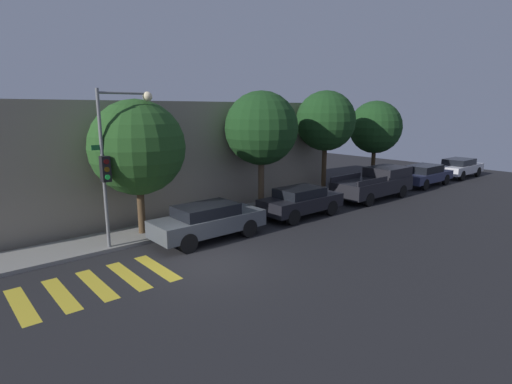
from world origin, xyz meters
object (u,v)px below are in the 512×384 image
at_px(tree_midblock, 261,129).
at_px(sedan_near_corner, 208,221).
at_px(sedan_middle, 301,201).
at_px(tree_behind_truck, 375,127).
at_px(sedan_tail_of_row, 459,167).
at_px(tree_near_corner, 137,148).
at_px(traffic_light_pole, 115,150).
at_px(tree_far_end, 326,121).
at_px(pickup_truck, 376,183).
at_px(sedan_far_end, 424,175).

bearing_deg(tree_midblock, sedan_near_corner, -155.16).
xyz_separation_m(sedan_middle, tree_behind_truck, (9.26, 2.17, 3.14)).
distance_m(sedan_tail_of_row, tree_near_corner, 24.79).
xyz_separation_m(traffic_light_pole, tree_midblock, (7.72, 0.90, 0.49)).
bearing_deg(tree_behind_truck, sedan_near_corner, -171.54).
height_order(tree_midblock, tree_far_end, tree_far_end).
xyz_separation_m(sedan_near_corner, pickup_truck, (11.61, -0.00, 0.11)).
distance_m(sedan_far_end, tree_midblock, 13.33).
xyz_separation_m(pickup_truck, tree_far_end, (-2.06, 2.17, 3.51)).
distance_m(sedan_near_corner, sedan_tail_of_row, 22.74).
relative_size(pickup_truck, tree_far_end, 0.88).
relative_size(pickup_truck, sedan_tail_of_row, 1.19).
bearing_deg(sedan_far_end, tree_near_corner, 173.55).
bearing_deg(tree_behind_truck, tree_near_corner, 180.00).
height_order(tree_near_corner, tree_midblock, tree_midblock).
height_order(sedan_near_corner, sedan_middle, sedan_near_corner).
distance_m(sedan_far_end, tree_near_corner, 19.51).
xyz_separation_m(traffic_light_pole, sedan_near_corner, (3.04, -1.27, -2.87)).
bearing_deg(sedan_near_corner, pickup_truck, -0.00).
bearing_deg(tree_near_corner, sedan_far_end, -6.45).
distance_m(sedan_middle, pickup_truck, 6.30).
height_order(pickup_truck, tree_behind_truck, tree_behind_truck).
distance_m(traffic_light_pole, sedan_tail_of_row, 25.98).
relative_size(sedan_far_end, sedan_tail_of_row, 1.02).
relative_size(sedan_middle, sedan_far_end, 0.92).
bearing_deg(traffic_light_pole, pickup_truck, -4.96).
distance_m(pickup_truck, sedan_far_end, 5.78).
distance_m(sedan_near_corner, tree_far_end, 10.45).
xyz_separation_m(sedan_middle, tree_midblock, (-0.62, 2.17, 3.37)).
bearing_deg(tree_near_corner, sedan_near_corner, -50.57).
distance_m(traffic_light_pole, tree_far_end, 12.65).
distance_m(sedan_far_end, tree_behind_truck, 4.75).
bearing_deg(sedan_tail_of_row, traffic_light_pole, 177.17).
distance_m(sedan_middle, tree_midblock, 4.06).
relative_size(sedan_far_end, tree_midblock, 0.78).
distance_m(sedan_far_end, tree_far_end, 8.91).
xyz_separation_m(sedan_tail_of_row, tree_behind_truck, (-8.17, 2.17, 3.15)).
bearing_deg(sedan_middle, pickup_truck, -0.00).
bearing_deg(sedan_near_corner, sedan_tail_of_row, 0.00).
relative_size(sedan_middle, tree_near_corner, 0.78).
bearing_deg(tree_midblock, tree_near_corner, 180.00).
xyz_separation_m(sedan_near_corner, tree_midblock, (4.68, 2.17, 3.37)).
height_order(sedan_middle, tree_midblock, tree_midblock).
height_order(tree_far_end, tree_behind_truck, tree_far_end).
bearing_deg(traffic_light_pole, sedan_near_corner, -22.72).
height_order(pickup_truck, tree_far_end, tree_far_end).
xyz_separation_m(traffic_light_pole, sedan_tail_of_row, (25.78, -1.27, -2.89)).
xyz_separation_m(traffic_light_pole, sedan_middle, (8.35, -1.27, -2.88)).
distance_m(sedan_far_end, sedan_tail_of_row, 5.35).
bearing_deg(sedan_near_corner, tree_behind_truck, 8.46).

